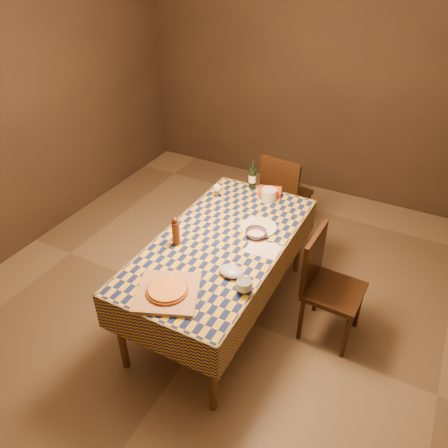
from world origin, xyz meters
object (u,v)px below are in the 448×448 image
object	(u,v)px
wine_bottle	(252,178)
chair_far	(283,192)
cutting_board	(168,292)
pizza	(167,290)
dining_table	(221,249)
white_plate	(259,227)
bowl	(256,233)
chair_right	(325,281)

from	to	relation	value
wine_bottle	chair_far	size ratio (longest dim) A/B	0.29
cutting_board	chair_far	xyz separation A→B (m)	(0.05, 2.01, -0.26)
pizza	wine_bottle	xyz separation A→B (m)	(-0.10, 1.54, 0.06)
dining_table	pizza	size ratio (longest dim) A/B	6.12
pizza	white_plate	size ratio (longest dim) A/B	1.05
bowl	white_plate	bearing A→B (deg)	101.59
pizza	white_plate	distance (m)	1.00
cutting_board	wine_bottle	size ratio (longest dim) A/B	1.50
pizza	bowl	size ratio (longest dim) A/B	1.79
white_plate	chair_right	xyz separation A→B (m)	(0.61, -0.08, -0.26)
white_plate	chair_right	size ratio (longest dim) A/B	0.31
bowl	chair_right	distance (m)	0.64
dining_table	chair_right	size ratio (longest dim) A/B	1.98
bowl	dining_table	bearing A→B (deg)	-139.00
bowl	white_plate	distance (m)	0.12
bowl	white_plate	xyz separation A→B (m)	(-0.02, 0.11, -0.02)
cutting_board	chair_far	size ratio (longest dim) A/B	0.43
bowl	chair_far	xyz separation A→B (m)	(-0.20, 1.15, -0.27)
pizza	cutting_board	bearing A→B (deg)	0.00
bowl	chair_right	xyz separation A→B (m)	(0.58, 0.03, -0.27)
cutting_board	chair_right	bearing A→B (deg)	47.01
bowl	chair_far	bearing A→B (deg)	99.66
dining_table	pizza	world-z (taller)	pizza
dining_table	white_plate	distance (m)	0.36
dining_table	bowl	xyz separation A→B (m)	(0.21, 0.18, 0.10)
dining_table	bowl	size ratio (longest dim) A/B	10.96
dining_table	cutting_board	size ratio (longest dim) A/B	4.58
dining_table	wine_bottle	bearing A→B (deg)	98.93
pizza	white_plate	bearing A→B (deg)	76.93
wine_bottle	chair_far	xyz separation A→B (m)	(0.15, 0.46, -0.35)
white_plate	chair_far	size ratio (longest dim) A/B	0.31
chair_right	chair_far	bearing A→B (deg)	124.91
dining_table	chair_right	world-z (taller)	chair_right
chair_far	chair_right	distance (m)	1.36
cutting_board	bowl	bearing A→B (deg)	73.85
dining_table	chair_far	bearing A→B (deg)	89.33
wine_bottle	chair_far	world-z (taller)	wine_bottle
dining_table	pizza	xyz separation A→B (m)	(-0.04, -0.68, 0.11)
dining_table	bowl	bearing A→B (deg)	41.00
pizza	chair_far	bearing A→B (deg)	88.46
white_plate	chair_far	world-z (taller)	chair_far
cutting_board	dining_table	bearing A→B (deg)	86.75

